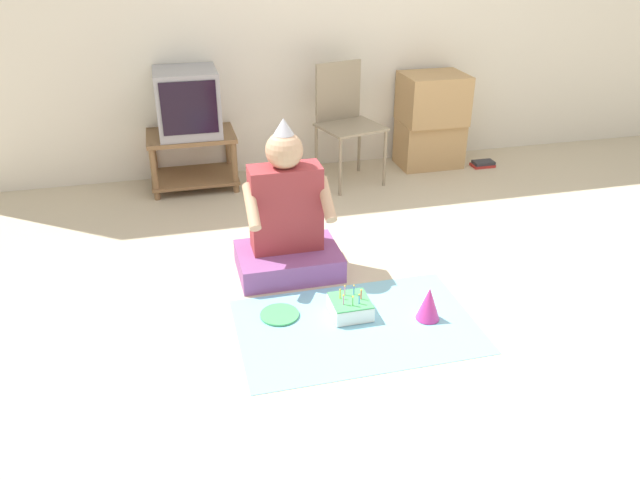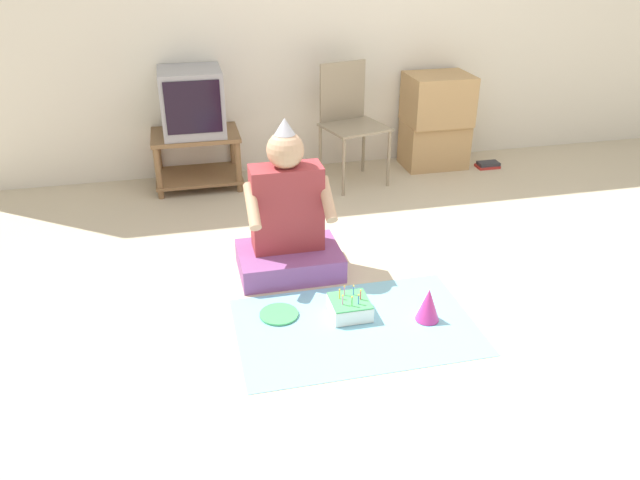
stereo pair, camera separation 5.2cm
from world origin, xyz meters
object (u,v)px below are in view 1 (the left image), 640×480
at_px(birthday_cake, 350,307).
at_px(paper_plate, 280,314).
at_px(party_hat_blue, 429,303).
at_px(cardboard_box_stack, 431,119).
at_px(folding_chair, 345,115).
at_px(tv, 187,102).
at_px(book_pile, 483,164).
at_px(person_seated, 287,224).

relative_size(birthday_cake, paper_plate, 0.99).
height_order(birthday_cake, party_hat_blue, party_hat_blue).
height_order(cardboard_box_stack, birthday_cake, cardboard_box_stack).
bearing_deg(folding_chair, paper_plate, -115.89).
relative_size(cardboard_box_stack, paper_plate, 3.72).
relative_size(tv, party_hat_blue, 2.63).
distance_m(book_pile, party_hat_blue, 2.37).
distance_m(folding_chair, cardboard_box_stack, 0.80).
distance_m(book_pile, birthday_cake, 2.50).
xyz_separation_m(person_seated, birthday_cake, (0.22, -0.54, -0.25)).
bearing_deg(person_seated, folding_chair, 61.15).
xyz_separation_m(book_pile, person_seated, (-1.92, -1.29, 0.28)).
distance_m(tv, person_seated, 1.55).
relative_size(book_pile, paper_plate, 0.91).
bearing_deg(tv, book_pile, -3.83).
xyz_separation_m(folding_chair, person_seated, (-0.72, -1.30, -0.22)).
relative_size(cardboard_box_stack, party_hat_blue, 4.20).
bearing_deg(birthday_cake, person_seated, 111.96).
relative_size(tv, person_seated, 0.52).
xyz_separation_m(cardboard_box_stack, book_pile, (0.43, -0.15, -0.37)).
bearing_deg(person_seated, paper_plate, -106.78).
height_order(birthday_cake, paper_plate, birthday_cake).
xyz_separation_m(birthday_cake, party_hat_blue, (0.38, -0.13, 0.05)).
height_order(folding_chair, paper_plate, folding_chair).
bearing_deg(book_pile, person_seated, -146.10).
distance_m(tv, cardboard_box_stack, 1.94).
bearing_deg(book_pile, party_hat_blue, -123.97).
distance_m(folding_chair, person_seated, 1.50).
xyz_separation_m(tv, paper_plate, (0.29, -1.91, -0.64)).
xyz_separation_m(tv, folding_chair, (1.15, -0.14, -0.13)).
bearing_deg(cardboard_box_stack, person_seated, -135.91).
height_order(book_pile, paper_plate, book_pile).
bearing_deg(folding_chair, book_pile, -0.62).
relative_size(book_pile, birthday_cake, 0.92).
distance_m(person_seated, birthday_cake, 0.64).
bearing_deg(birthday_cake, folding_chair, 74.88).
bearing_deg(book_pile, birthday_cake, -132.86).
xyz_separation_m(folding_chair, book_pile, (1.20, -0.01, -0.50)).
distance_m(tv, book_pile, 2.44).
bearing_deg(cardboard_box_stack, paper_plate, -130.51).
height_order(tv, book_pile, tv).
bearing_deg(party_hat_blue, tv, 115.88).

